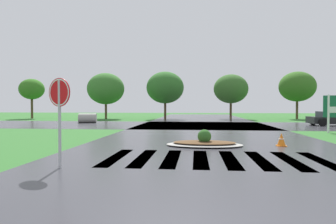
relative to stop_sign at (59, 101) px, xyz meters
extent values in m
cube|color=#35353A|center=(4.20, 5.76, -1.77)|extent=(10.86, 80.00, 0.01)
cube|color=#35353A|center=(4.20, 16.83, -1.77)|extent=(90.00, 9.78, 0.01)
cube|color=white|center=(1.05, 1.67, -1.77)|extent=(0.45, 3.14, 0.01)
cube|color=white|center=(1.95, 1.67, -1.77)|extent=(0.45, 3.14, 0.01)
cube|color=white|center=(2.85, 1.67, -1.77)|extent=(0.45, 3.14, 0.01)
cube|color=white|center=(3.75, 1.67, -1.77)|extent=(0.45, 3.14, 0.01)
cube|color=white|center=(4.65, 1.67, -1.77)|extent=(0.45, 3.14, 0.01)
cube|color=white|center=(5.55, 1.67, -1.77)|extent=(0.45, 3.14, 0.01)
cube|color=white|center=(6.45, 1.67, -1.77)|extent=(0.45, 3.14, 0.01)
cube|color=white|center=(7.35, 1.67, -1.77)|extent=(0.45, 3.14, 0.01)
cylinder|color=#B2B5BA|center=(0.00, 0.00, -0.61)|extent=(0.08, 0.08, 2.34)
cylinder|color=red|center=(0.00, 0.00, 0.24)|extent=(0.72, 0.30, 0.76)
torus|color=white|center=(0.00, 0.00, 0.24)|extent=(0.69, 0.30, 0.73)
cube|color=white|center=(11.65, 10.96, -0.61)|extent=(0.16, 0.16, 2.32)
ellipsoid|color=#9E9B93|center=(3.96, 4.51, -1.72)|extent=(3.13, 1.65, 0.12)
ellipsoid|color=brown|center=(3.96, 4.51, -1.63)|extent=(2.57, 1.35, 0.10)
sphere|color=#2D6023|center=(3.96, 4.51, -1.38)|extent=(0.56, 0.56, 0.56)
cube|color=black|center=(15.08, 17.51, -1.33)|extent=(4.01, 1.93, 0.55)
cube|color=#1E232B|center=(14.87, 17.51, -0.83)|extent=(2.07, 1.68, 0.44)
cylinder|color=black|center=(13.72, 18.51, -1.46)|extent=(0.64, 0.22, 0.64)
cylinder|color=black|center=(13.71, 16.53, -1.46)|extent=(0.64, 0.22, 0.64)
cylinder|color=#9E9B93|center=(-6.72, 19.02, -1.33)|extent=(1.81, 1.27, 0.90)
cone|color=orange|center=(7.10, 4.78, -1.50)|extent=(0.35, 0.35, 0.54)
torus|color=white|center=(7.10, 4.78, -1.48)|extent=(0.22, 0.22, 0.04)
cube|color=orange|center=(7.10, 4.78, -1.76)|extent=(0.36, 0.36, 0.03)
cylinder|color=#4C3823|center=(-17.21, 27.05, -0.44)|extent=(0.28, 0.28, 2.67)
ellipsoid|color=#34701F|center=(-17.21, 27.05, 1.97)|extent=(3.07, 3.07, 2.61)
cylinder|color=#4C3823|center=(-7.56, 27.17, -0.70)|extent=(0.28, 0.28, 2.14)
ellipsoid|color=#37722B|center=(-7.56, 27.17, 1.96)|extent=(4.56, 4.56, 3.88)
cylinder|color=#4C3823|center=(-0.15, 27.33, -0.65)|extent=(0.28, 0.28, 2.25)
ellipsoid|color=#316A28|center=(-0.15, 27.33, 2.07)|extent=(4.57, 4.57, 3.88)
cylinder|color=#4C3823|center=(7.89, 28.43, -0.66)|extent=(0.28, 0.28, 2.24)
ellipsoid|color=#366528|center=(7.89, 28.43, 1.93)|extent=(4.21, 4.21, 3.57)
cylinder|color=#4C3823|center=(15.93, 28.92, -0.55)|extent=(0.28, 0.28, 2.46)
ellipsoid|color=#34671F|center=(15.93, 28.92, 2.19)|extent=(4.31, 4.31, 3.66)
camera|label=1|loc=(3.61, -7.20, -0.11)|focal=30.35mm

